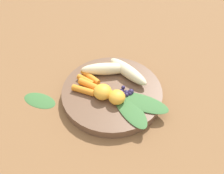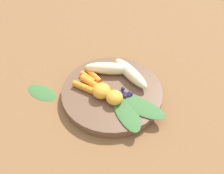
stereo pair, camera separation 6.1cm
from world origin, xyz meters
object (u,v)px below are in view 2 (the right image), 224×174
banana_peeled_right (131,73)px  kale_leaf_stray (41,92)px  banana_peeled_left (109,68)px  orange_segment_near (114,98)px  bowl (112,93)px

banana_peeled_right → kale_leaf_stray: banana_peeled_right is taller
banana_peeled_left → kale_leaf_stray: bearing=20.7°
banana_peeled_left → banana_peeled_right: same height
banana_peeled_right → orange_segment_near: banana_peeled_right is taller
banana_peeled_left → orange_segment_near: bearing=102.6°
orange_segment_near → kale_leaf_stray: (-0.13, 0.16, -0.04)m
bowl → banana_peeled_right: banana_peeled_right is taller
banana_peeled_right → kale_leaf_stray: size_ratio=1.45×
bowl → banana_peeled_right: size_ratio=1.96×
bowl → orange_segment_near: (-0.02, -0.04, 0.03)m
banana_peeled_right → kale_leaf_stray: 0.25m
banana_peeled_left → kale_leaf_stray: size_ratio=1.45×
kale_leaf_stray → orange_segment_near: bearing=-163.9°
banana_peeled_left → kale_leaf_stray: (-0.18, 0.07, -0.04)m
banana_peeled_left → banana_peeled_right: (0.04, -0.05, 0.00)m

